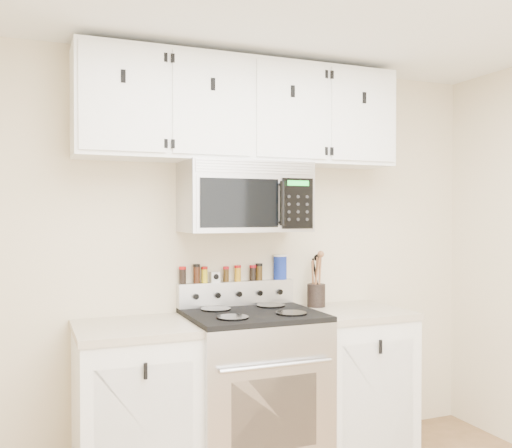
{
  "coord_description": "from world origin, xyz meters",
  "views": [
    {
      "loc": [
        -1.23,
        -1.68,
        1.53
      ],
      "look_at": [
        0.03,
        1.45,
        1.47
      ],
      "focal_mm": 40.0,
      "sensor_mm": 36.0,
      "label": 1
    }
  ],
  "objects_px": {
    "utensil_crock": "(316,293)",
    "salt_canister": "(280,267)",
    "microwave": "(245,197)",
    "range": "(253,390)"
  },
  "relations": [
    {
      "from": "utensil_crock",
      "to": "salt_canister",
      "type": "xyz_separation_m",
      "value": [
        -0.22,
        0.09,
        0.17
      ]
    },
    {
      "from": "microwave",
      "to": "salt_canister",
      "type": "relative_size",
      "value": 4.72
    },
    {
      "from": "range",
      "to": "microwave",
      "type": "bearing_deg",
      "value": 89.77
    },
    {
      "from": "range",
      "to": "microwave",
      "type": "height_order",
      "value": "microwave"
    },
    {
      "from": "range",
      "to": "salt_canister",
      "type": "bearing_deg",
      "value": 42.74
    },
    {
      "from": "range",
      "to": "microwave",
      "type": "relative_size",
      "value": 1.45
    },
    {
      "from": "range",
      "to": "salt_canister",
      "type": "xyz_separation_m",
      "value": [
        0.31,
        0.28,
        0.69
      ]
    },
    {
      "from": "range",
      "to": "salt_canister",
      "type": "distance_m",
      "value": 0.81
    },
    {
      "from": "range",
      "to": "utensil_crock",
      "type": "xyz_separation_m",
      "value": [
        0.52,
        0.19,
        0.52
      ]
    },
    {
      "from": "microwave",
      "to": "utensil_crock",
      "type": "distance_m",
      "value": 0.82
    }
  ]
}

